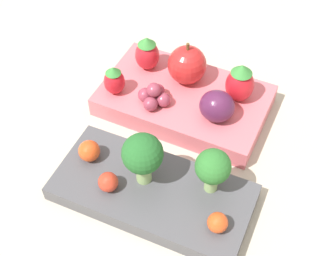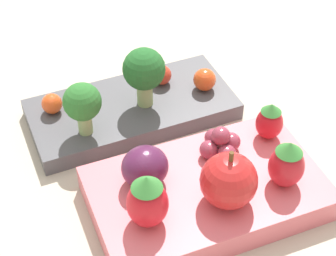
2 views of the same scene
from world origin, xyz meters
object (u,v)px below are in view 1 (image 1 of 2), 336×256
Objects in this scene: apple at (187,65)px; grape_cluster at (154,96)px; strawberry_2 at (114,80)px; cherry_tomato_1 at (218,223)px; cherry_tomato_2 at (89,151)px; bento_box_fruit at (184,100)px; strawberry_0 at (147,53)px; plum at (217,106)px; strawberry_1 at (240,83)px; cherry_tomato_0 at (108,182)px; broccoli_floret_0 at (213,168)px; bento_box_savoury at (149,191)px; broccoli_floret_1 at (143,155)px.

grape_cluster is (0.02, 0.05, -0.01)m from apple.
strawberry_2 is at bearing 34.30° from apple.
grape_cluster reaches higher than cherry_tomato_1.
cherry_tomato_2 is 0.10m from strawberry_2.
strawberry_0 reaches higher than bento_box_fruit.
cherry_tomato_1 is 0.51× the size of plum.
cherry_tomato_0 is at bearing 61.02° from strawberry_1.
strawberry_2 is (0.01, -0.10, 0.01)m from cherry_tomato_2.
broccoli_floret_0 is 1.08× the size of strawberry_1.
cherry_tomato_1 is (-0.08, 0.02, 0.02)m from bento_box_savoury.
strawberry_2 reaches higher than bento_box_fruit.
grape_cluster is (0.03, -0.10, -0.02)m from broccoli_floret_1.
grape_cluster is at bearing -42.14° from broccoli_floret_0.
cherry_tomato_1 is 0.51× the size of grape_cluster.
cherry_tomato_1 is at bearing 177.19° from cherry_tomato_0.
strawberry_2 is (0.07, 0.05, -0.01)m from apple.
broccoli_floret_0 is 0.17m from strawberry_2.
grape_cluster is at bearing 44.38° from bento_box_fruit.
apple reaches higher than strawberry_2.
broccoli_floret_0 is at bearing -161.34° from bento_box_savoury.
strawberry_1 is at bearing -163.75° from strawberry_2.
strawberry_0 is at bearing -25.17° from bento_box_fruit.
strawberry_2 is (0.09, -0.11, 0.03)m from bento_box_savoury.
strawberry_2 is at bearing 0.89° from plum.
cherry_tomato_0 reaches higher than bento_box_savoury.
plum is (-0.04, -0.11, 0.03)m from bento_box_savoury.
broccoli_floret_1 is at bearing 105.60° from grape_cluster.
strawberry_2 is 0.13m from plum.
cherry_tomato_2 is 0.15m from plum.
broccoli_floret_0 is 0.05m from cherry_tomato_1.
apple is at bearing -77.03° from bento_box_fruit.
broccoli_floret_1 reaches higher than cherry_tomato_0.
plum is at bearing 152.06° from bento_box_fruit.
cherry_tomato_1 is (-0.12, 0.01, -0.00)m from cherry_tomato_0.
grape_cluster is (0.09, 0.04, -0.01)m from strawberry_1.
bento_box_fruit is 4.05× the size of strawberry_1.
strawberry_0 is at bearing -51.57° from cherry_tomato_1.
apple is at bearing -62.73° from cherry_tomato_1.
bento_box_savoury is 1.02× the size of bento_box_fruit.
bento_box_savoury is 4.14× the size of strawberry_1.
broccoli_floret_1 reaches higher than cherry_tomato_1.
cherry_tomato_0 is 0.13m from strawberry_2.
bento_box_fruit is at bearing -135.62° from grape_cluster.
bento_box_fruit is 0.06m from plum.
plum is (0.04, -0.13, 0.02)m from cherry_tomato_1.
strawberry_1 is (-0.06, -0.01, 0.04)m from bento_box_fruit.
cherry_tomato_2 is 0.58× the size of plum.
bento_box_savoury is 10.11× the size of cherry_tomato_0.
cherry_tomato_2 is at bearing -9.57° from bento_box_savoury.
broccoli_floret_0 is 0.14m from cherry_tomato_2.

